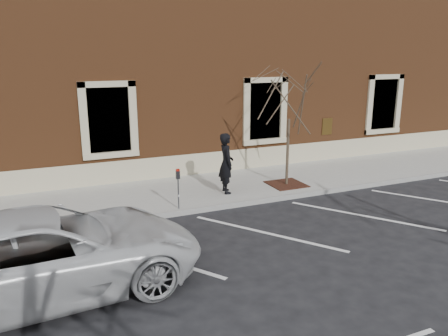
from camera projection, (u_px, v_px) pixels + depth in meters
name	position (u px, v px, depth m)	size (l,w,h in m)	color
ground	(232.00, 207.00, 13.44)	(120.00, 120.00, 0.00)	#28282B
sidewalk_near	(211.00, 189.00, 14.97)	(40.00, 3.50, 0.15)	#B7B5AC
curb_near	(232.00, 205.00, 13.37)	(40.00, 0.12, 0.15)	#9E9E99
parking_stripes	(266.00, 233.00, 11.48)	(28.00, 4.40, 0.01)	silver
building_civic	(160.00, 67.00, 19.29)	(40.00, 8.62, 8.00)	brown
man	(226.00, 163.00, 14.14)	(0.72, 0.47, 1.97)	black
parking_meter	(178.00, 181.00, 12.65)	(0.11, 0.08, 1.21)	#595B60
tree_grate	(286.00, 184.00, 15.22)	(1.20, 1.20, 0.03)	#3C1D13
sapling	(290.00, 100.00, 14.49)	(2.51, 2.51, 4.18)	brown
white_truck	(47.00, 253.00, 8.42)	(2.79, 6.05, 1.68)	silver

